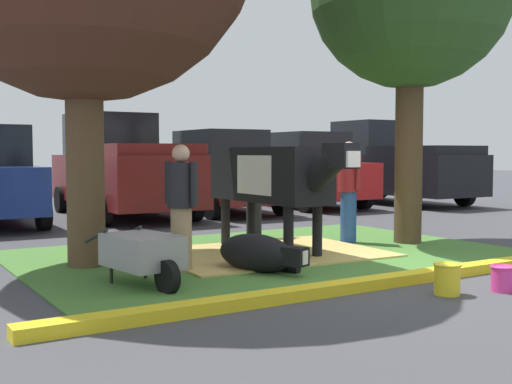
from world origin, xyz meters
TOP-DOWN VIEW (x-y plane):
  - ground_plane at (0.00, 0.00)m, footprint 80.00×80.00m
  - grass_island at (-0.34, 1.92)m, footprint 6.96×4.77m
  - curb_yellow at (-0.34, -0.62)m, footprint 8.16×0.24m
  - hay_bedding at (-0.37, 1.92)m, footprint 3.30×2.54m
  - cow_holstein at (-0.22, 2.01)m, footprint 0.72×3.14m
  - calf_lying at (-1.21, 0.83)m, footprint 0.81×1.33m
  - person_handler at (-2.02, 1.32)m, footprint 0.34×0.50m
  - person_visitor_near at (0.39, 3.50)m, footprint 0.53×0.34m
  - person_visitor_far at (1.39, 2.20)m, footprint 0.34×0.53m
  - wheelbarrow at (-2.74, 0.78)m, footprint 0.75×1.62m
  - bucket_yellow at (-0.19, -1.26)m, footprint 0.29×0.29m
  - bucket_pink at (0.43, -1.47)m, footprint 0.27×0.27m
  - pickup_truck_maroon at (-0.15, 8.48)m, footprint 2.36×5.46m
  - hatchback_white at (2.22, 8.04)m, footprint 2.14×4.46m
  - sedan_red at (4.96, 8.30)m, footprint 2.14×4.46m
  - pickup_truck_black at (7.90, 7.99)m, footprint 2.36×5.46m

SIDE VIEW (x-z plane):
  - ground_plane at x=0.00m, z-range 0.00..0.00m
  - grass_island at x=-0.34m, z-range 0.00..0.02m
  - hay_bedding at x=-0.37m, z-range 0.01..0.04m
  - curb_yellow at x=-0.34m, z-range 0.00..0.12m
  - bucket_pink at x=0.43m, z-range 0.01..0.28m
  - bucket_yellow at x=-0.19m, z-range 0.01..0.34m
  - calf_lying at x=-1.21m, z-range 0.00..0.48m
  - wheelbarrow at x=-2.74m, z-range 0.07..0.70m
  - person_visitor_near at x=0.39m, z-range 0.05..1.58m
  - person_handler at x=-2.02m, z-range 0.06..1.64m
  - person_visitor_far at x=1.39m, z-range 0.06..1.72m
  - hatchback_white at x=2.22m, z-range -0.03..1.99m
  - sedan_red at x=4.96m, z-range -0.03..1.99m
  - pickup_truck_maroon at x=-0.15m, z-range -0.10..2.32m
  - pickup_truck_black at x=7.90m, z-range -0.10..2.32m
  - cow_holstein at x=-0.22m, z-range 0.35..1.95m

